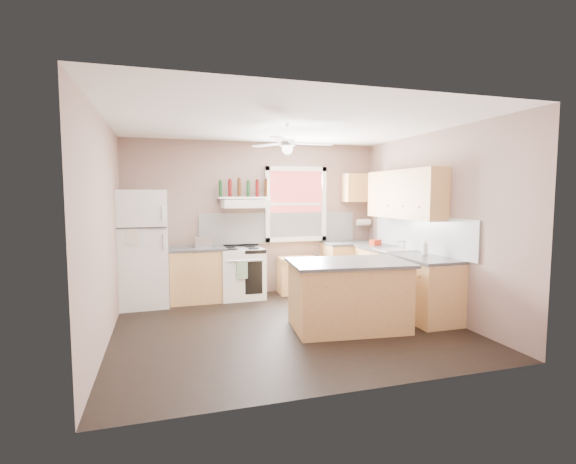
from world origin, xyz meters
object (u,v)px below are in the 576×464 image
object	(u,v)px
refrigerator	(142,248)
cart	(297,275)
stove	(241,273)
toaster	(203,242)
island	(348,296)

from	to	relation	value
refrigerator	cart	size ratio (longest dim) A/B	2.80
stove	cart	size ratio (longest dim) A/B	1.30
toaster	stove	distance (m)	0.85
stove	island	bearing A→B (deg)	-62.91
stove	cart	distance (m)	1.02
refrigerator	stove	bearing A→B (deg)	-0.34
toaster	cart	distance (m)	1.78
toaster	cart	bearing A→B (deg)	-4.42
cart	island	world-z (taller)	island
toaster	stove	size ratio (longest dim) A/B	0.33
refrigerator	island	world-z (taller)	refrigerator
refrigerator	island	size ratio (longest dim) A/B	1.27
refrigerator	toaster	size ratio (longest dim) A/B	6.60
toaster	refrigerator	bearing A→B (deg)	178.71
refrigerator	cart	bearing A→B (deg)	0.27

